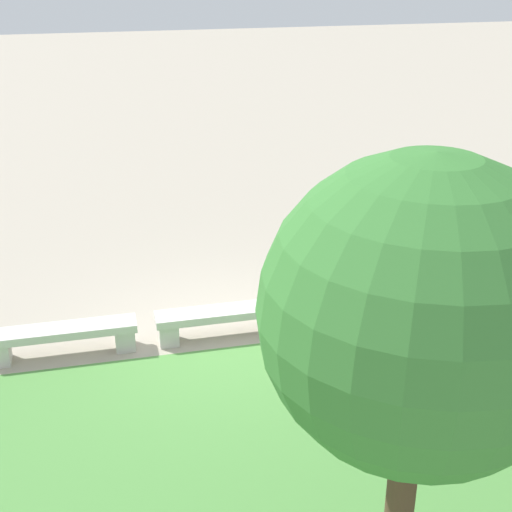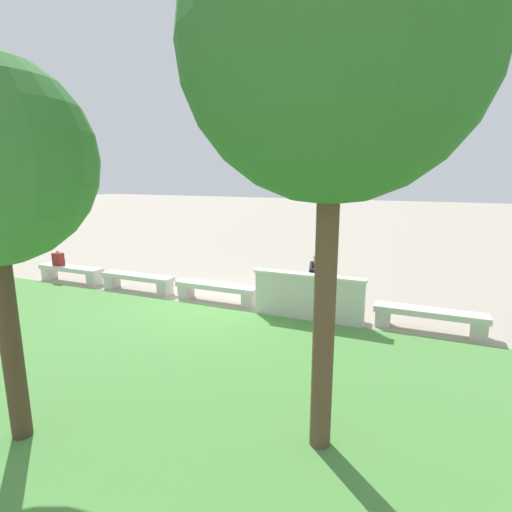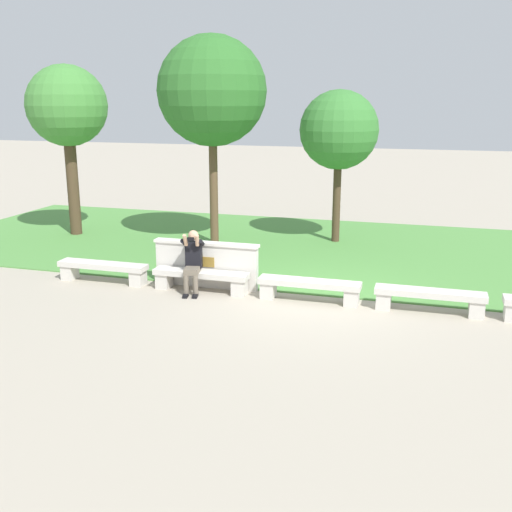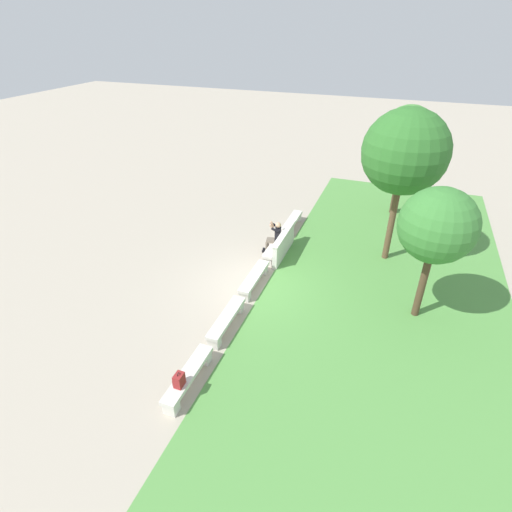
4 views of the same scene
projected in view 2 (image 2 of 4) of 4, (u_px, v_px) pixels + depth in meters
The scene contains 11 objects.
ground_plane at pixel (217, 302), 9.65m from camera, with size 80.00×80.00×0.00m, color #A89E8C.
grass_strip at pixel (70, 390), 5.70m from camera, with size 23.52×8.00×0.03m, color #518E42.
bench_main at pixel (429, 317), 7.79m from camera, with size 2.09×0.40×0.45m.
bench_near at pixel (312, 302), 8.69m from camera, with size 2.09×0.40×0.45m.
bench_mid at pixel (217, 290), 9.59m from camera, with size 2.09×0.40×0.45m.
bench_far at pixel (137, 280), 10.49m from camera, with size 2.09×0.40×0.45m.
bench_end at pixel (71, 271), 11.39m from camera, with size 2.09×0.40×0.45m.
backrest_wall_with_plaque at pixel (308, 297), 8.34m from camera, with size 2.37×0.24×1.01m.
person_photographer at pixel (320, 283), 8.62m from camera, with size 0.52×0.77×1.32m.
backpack at pixel (59, 259), 11.48m from camera, with size 0.28×0.24×0.43m.
tree_behind_wall at pixel (334, 48), 3.71m from camera, with size 2.94×2.94×5.68m.
Camera 2 is at (-4.47, 8.13, 3.05)m, focal length 28.00 mm.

